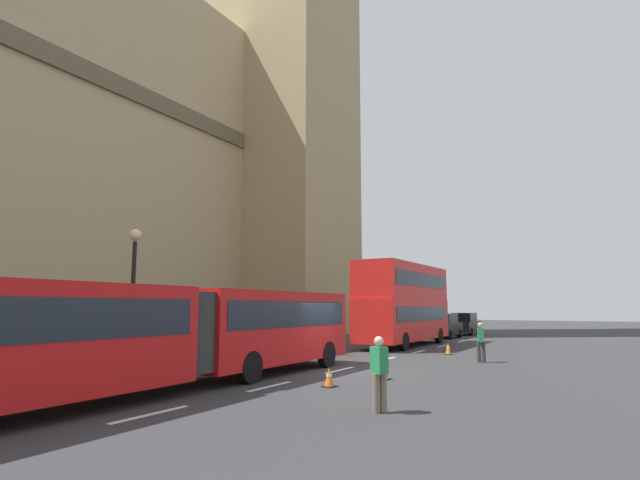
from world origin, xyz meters
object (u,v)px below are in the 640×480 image
object	(u,v)px
sedan_trailing	(465,324)
pedestrian_by_kerb	(481,341)
street_lamp	(133,288)
sedan_lead	(444,326)
traffic_cone_east	(448,349)
articulated_bus	(176,328)
traffic_cone_middle	(384,371)
traffic_cone_west	(329,377)
pedestrian_near_cones	(379,371)
double_decker_bus	(404,301)

from	to	relation	value
sedan_trailing	pedestrian_by_kerb	xyz separation A→B (m)	(-21.96, -5.98, -0.00)
pedestrian_by_kerb	street_lamp	bearing A→B (deg)	132.12
sedan_lead	traffic_cone_east	bearing A→B (deg)	-163.44
street_lamp	pedestrian_by_kerb	distance (m)	14.39
articulated_bus	traffic_cone_middle	world-z (taller)	articulated_bus
sedan_lead	traffic_cone_middle	size ratio (longest dim) A/B	7.59
traffic_cone_west	pedestrian_by_kerb	bearing A→B (deg)	-15.20
traffic_cone_middle	traffic_cone_east	xyz separation A→B (m)	(9.96, 0.62, 0.00)
articulated_bus	pedestrian_by_kerb	xyz separation A→B (m)	(11.84, -6.05, -0.83)
articulated_bus	sedan_lead	distance (m)	28.02
sedan_lead	traffic_cone_middle	xyz separation A→B (m)	(-23.06, -4.51, -0.63)
sedan_lead	street_lamp	size ratio (longest dim) A/B	0.83
articulated_bus	street_lamp	bearing A→B (deg)	63.03
sedan_lead	sedan_trailing	distance (m)	5.80
sedan_lead	traffic_cone_middle	distance (m)	23.50
articulated_bus	pedestrian_near_cones	bearing A→B (deg)	-90.79
pedestrian_near_cones	double_decker_bus	bearing A→B (deg)	18.25
double_decker_bus	traffic_cone_west	bearing A→B (deg)	-167.76
traffic_cone_west	street_lamp	distance (m)	8.54
double_decker_bus	pedestrian_by_kerb	xyz separation A→B (m)	(-7.31, -6.05, -1.80)
double_decker_bus	pedestrian_near_cones	bearing A→B (deg)	-161.75
sedan_lead	pedestrian_by_kerb	size ratio (longest dim) A/B	2.60
traffic_cone_middle	pedestrian_near_cones	size ratio (longest dim) A/B	0.34
sedan_lead	pedestrian_near_cones	bearing A→B (deg)	-167.07
sedan_lead	sedan_trailing	xyz separation A→B (m)	(5.79, -0.18, 0.00)
pedestrian_by_kerb	traffic_cone_west	bearing A→B (deg)	164.80
sedan_trailing	pedestrian_near_cones	xyz separation A→B (m)	(-33.89, -6.27, -0.00)
traffic_cone_west	traffic_cone_middle	xyz separation A→B (m)	(2.26, -0.84, 0.00)
articulated_bus	double_decker_bus	size ratio (longest dim) A/B	1.64
street_lamp	pedestrian_by_kerb	world-z (taller)	street_lamp
pedestrian_near_cones	traffic_cone_west	bearing A→B (deg)	44.94
sedan_trailing	traffic_cone_west	distance (m)	31.31
pedestrian_near_cones	traffic_cone_middle	bearing A→B (deg)	21.02
traffic_cone_middle	double_decker_bus	bearing A→B (deg)	17.24
traffic_cone_east	street_lamp	world-z (taller)	street_lamp
articulated_bus	traffic_cone_west	size ratio (longest dim) A/B	29.34
traffic_cone_east	pedestrian_near_cones	bearing A→B (deg)	-170.34
articulated_bus	traffic_cone_middle	size ratio (longest dim) A/B	29.34
traffic_cone_west	articulated_bus	bearing A→B (deg)	127.06
double_decker_bus	traffic_cone_west	xyz separation A→B (m)	(-16.45, -3.57, -2.43)
articulated_bus	traffic_cone_west	distance (m)	4.70
traffic_cone_east	pedestrian_near_cones	xyz separation A→B (m)	(-15.00, -2.55, 0.63)
traffic_cone_west	traffic_cone_middle	world-z (taller)	same
sedan_lead	pedestrian_near_cones	size ratio (longest dim) A/B	2.60
articulated_bus	traffic_cone_east	bearing A→B (deg)	-14.24
articulated_bus	traffic_cone_east	xyz separation A→B (m)	(14.91, -3.79, -1.46)
traffic_cone_middle	street_lamp	distance (m)	9.70
double_decker_bus	pedestrian_by_kerb	world-z (taller)	double_decker_bus
street_lamp	double_decker_bus	bearing A→B (deg)	-14.96
traffic_cone_west	sedan_trailing	bearing A→B (deg)	6.41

